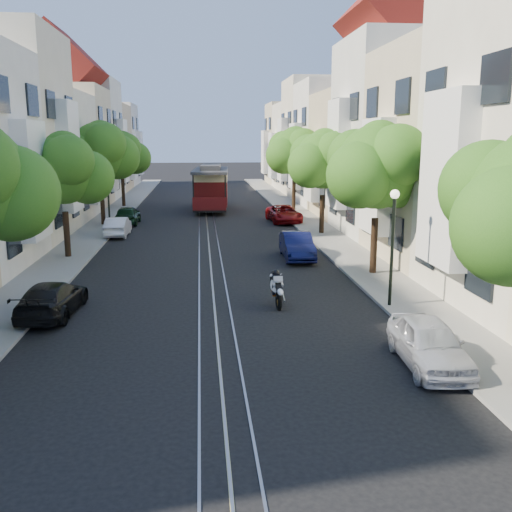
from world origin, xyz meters
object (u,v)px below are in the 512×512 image
object	(u,v)px
tree_w_c	(101,152)
cable_car	(211,186)
tree_e_b	(379,169)
tree_w_b	(64,172)
lamp_west	(108,189)
parked_car_w_near	(52,299)
lamp_east	(393,230)
parked_car_e_mid	(297,246)
tree_e_c	(324,161)
parked_car_w_mid	(118,227)
parked_car_e_far	(284,214)
tree_e_d	(295,152)
parked_car_w_far	(128,215)
parked_car_e_near	(429,343)
sportbike_rider	(276,286)
tree_w_d	(122,155)

from	to	relation	value
tree_w_c	cable_car	world-z (taller)	tree_w_c
tree_e_b	tree_w_b	xyz separation A→B (m)	(-14.40, 5.00, -0.34)
lamp_west	parked_car_w_near	world-z (taller)	lamp_west
lamp_east	parked_car_e_mid	world-z (taller)	lamp_east
tree_w_b	cable_car	bearing A→B (deg)	68.55
tree_e_c	lamp_west	size ratio (longest dim) A/B	1.57
tree_e_b	tree_e_c	size ratio (longest dim) A/B	1.03
tree_e_b	parked_car_e_mid	size ratio (longest dim) A/B	1.65
parked_car_w_mid	tree_w_b	bearing A→B (deg)	77.15
parked_car_e_far	parked_car_w_mid	world-z (taller)	parked_car_e_far
parked_car_e_mid	parked_car_e_far	distance (m)	12.75
tree_e_c	tree_w_b	bearing A→B (deg)	-157.38
tree_e_c	tree_e_d	xyz separation A→B (m)	(0.00, 11.00, 0.27)
tree_e_c	parked_car_w_far	size ratio (longest dim) A/B	1.67
parked_car_e_near	parked_car_w_far	distance (m)	29.14
parked_car_e_far	parked_car_w_far	size ratio (longest dim) A/B	1.15
cable_car	parked_car_w_far	xyz separation A→B (m)	(-6.10, -7.80, -1.40)
tree_e_b	tree_w_b	distance (m)	15.25
tree_w_b	tree_w_c	world-z (taller)	tree_w_c
parked_car_e_near	parked_car_w_far	xyz separation A→B (m)	(-11.20, 26.90, 0.02)
sportbike_rider	lamp_west	bearing A→B (deg)	114.81
sportbike_rider	parked_car_e_far	size ratio (longest dim) A/B	0.45
parked_car_e_far	parked_car_w_far	distance (m)	11.20
tree_e_d	lamp_east	xyz separation A→B (m)	(-0.96, -26.98, -2.02)
parked_car_e_near	parked_car_e_far	bearing A→B (deg)	93.07
lamp_west	parked_car_w_near	xyz separation A→B (m)	(0.70, -17.70, -2.25)
parked_car_e_mid	parked_car_w_near	xyz separation A→B (m)	(-10.00, -8.53, -0.07)
tree_e_b	tree_w_d	xyz separation A→B (m)	(-14.40, 27.00, -0.13)
tree_w_b	parked_car_w_far	size ratio (longest dim) A/B	1.61
tree_e_c	tree_w_b	distance (m)	15.60
sportbike_rider	parked_car_w_near	bearing A→B (deg)	-178.01
lamp_east	cable_car	xyz separation A→B (m)	(-5.80, 29.42, -0.78)
tree_w_d	parked_car_e_far	world-z (taller)	tree_w_d
tree_e_b	parked_car_e_far	world-z (taller)	tree_e_b
parked_car_w_near	parked_car_e_mid	bearing A→B (deg)	-136.05
parked_car_e_far	parked_car_w_near	world-z (taller)	parked_car_e_far
parked_car_w_mid	parked_car_e_far	bearing A→B (deg)	-156.17
lamp_west	parked_car_e_far	size ratio (longest dim) A/B	0.93
cable_car	parked_car_w_far	world-z (taller)	cable_car
sportbike_rider	parked_car_w_near	world-z (taller)	sportbike_rider
tree_w_d	parked_car_e_mid	distance (m)	26.16
tree_w_b	parked_car_w_far	bearing A→B (deg)	82.47
tree_e_d	parked_car_e_mid	bearing A→B (deg)	-98.96
parked_car_e_near	parked_car_e_mid	xyz separation A→B (m)	(-1.20, 14.11, 0.02)
tree_w_c	parked_car_e_far	xyz separation A→B (m)	(12.74, 0.55, -4.45)
tree_e_c	parked_car_w_mid	xyz separation A→B (m)	(-12.86, 0.64, -4.00)
lamp_west	tree_e_c	bearing A→B (deg)	-8.49
tree_e_c	lamp_west	distance (m)	13.82
parked_car_e_far	parked_car_w_far	xyz separation A→B (m)	(-11.20, 0.10, 0.04)
parked_car_e_near	tree_e_b	bearing A→B (deg)	83.87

